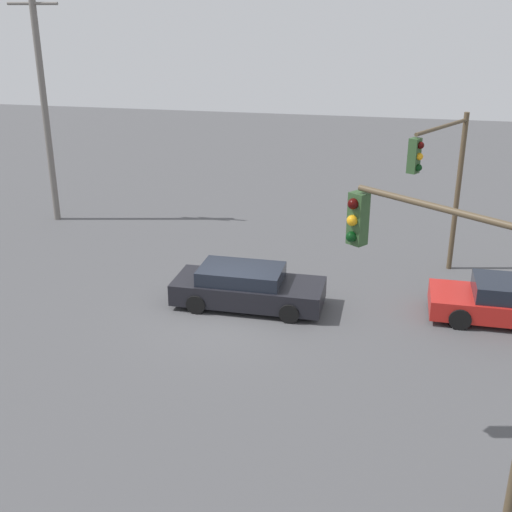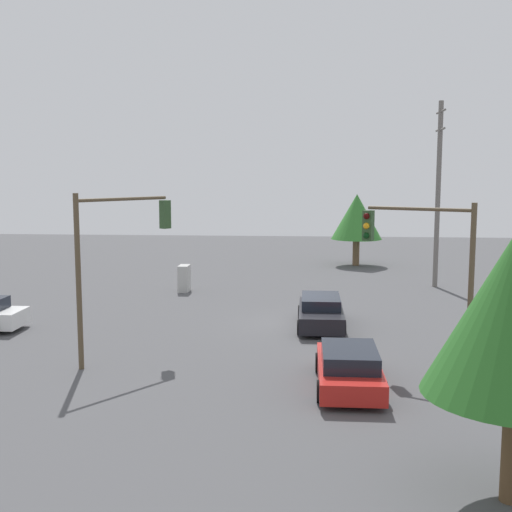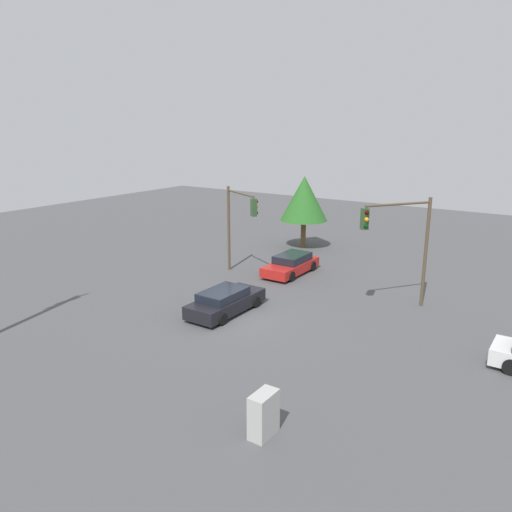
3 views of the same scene
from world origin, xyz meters
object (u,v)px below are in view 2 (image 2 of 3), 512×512
traffic_signal_cross (425,255)px  electrical_cabinet (184,278)px  traffic_signal_main (117,245)px  sedan_dark (321,312)px  sedan_red (349,368)px

traffic_signal_cross → electrical_cabinet: traffic_signal_cross is taller
traffic_signal_main → electrical_cabinet: (-13.18, -0.21, -3.33)m
sedan_dark → sedan_red: size_ratio=1.04×
sedan_dark → traffic_signal_main: size_ratio=0.80×
sedan_dark → traffic_signal_main: traffic_signal_main is taller
sedan_red → traffic_signal_main: traffic_signal_main is taller
sedan_dark → electrical_cabinet: (-7.74, -7.43, 0.11)m
sedan_dark → electrical_cabinet: bearing=-46.2°
sedan_dark → traffic_signal_cross: size_ratio=0.84×
sedan_dark → traffic_signal_cross: bearing=119.5°
traffic_signal_cross → electrical_cabinet: bearing=-23.7°
sedan_red → electrical_cabinet: bearing=117.3°
traffic_signal_main → traffic_signal_cross: bearing=-55.7°
sedan_dark → electrical_cabinet: size_ratio=3.21×
sedan_dark → electrical_cabinet: electrical_cabinet is taller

